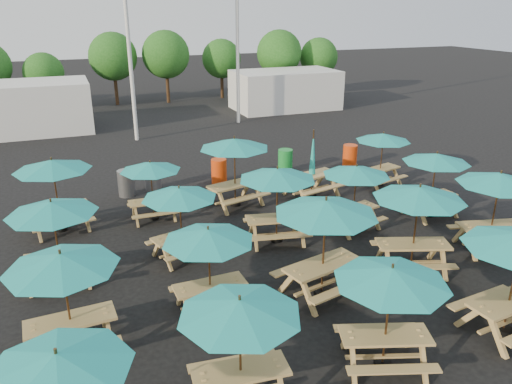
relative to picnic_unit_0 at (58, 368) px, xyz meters
name	(u,v)px	position (x,y,z in m)	size (l,w,h in m)	color
ground	(274,241)	(6.06, 6.22, -1.94)	(120.00, 120.00, 0.00)	black
picnic_unit_0	(58,368)	(0.00, 0.00, 0.00)	(2.74, 2.74, 2.22)	tan
picnic_unit_1	(62,266)	(0.12, 3.02, 0.07)	(2.39, 2.39, 2.30)	tan
picnic_unit_2	(52,212)	(-0.04, 6.04, 0.06)	(2.45, 2.45, 2.29)	tan
picnic_unit_3	(53,169)	(0.01, 9.46, 0.15)	(2.74, 2.74, 2.39)	tan
picnic_unit_4	(240,313)	(2.89, 0.35, 0.00)	(2.37, 2.37, 2.21)	tan
picnic_unit_5	(208,239)	(3.21, 3.37, -0.06)	(2.16, 2.16, 2.15)	tan
picnic_unit_6	(179,197)	(3.22, 6.26, -0.07)	(2.57, 2.57, 2.13)	tan
picnic_unit_7	(150,169)	(2.96, 9.29, -0.17)	(2.01, 2.01, 2.03)	tan
picnic_unit_8	(391,280)	(5.88, 0.26, 0.03)	(2.82, 2.82, 2.25)	tan
picnic_unit_9	(326,212)	(6.01, 3.08, 0.29)	(3.02, 3.02, 2.55)	tan
picnic_unit_10	(277,178)	(6.15, 6.24, 0.12)	(2.73, 2.73, 2.35)	tan
picnic_unit_11	(234,147)	(5.94, 9.46, 0.25)	(3.00, 3.00, 2.50)	tan
picnic_unit_13	(419,197)	(8.86, 3.26, 0.20)	(3.08, 3.08, 2.44)	tan
picnic_unit_14	(356,174)	(8.80, 6.15, -0.06)	(2.52, 2.52, 2.15)	tan
picnic_unit_15	(312,169)	(8.93, 9.31, -0.88)	(2.36, 2.17, 2.57)	tan
picnic_unit_17	(500,183)	(11.76, 3.41, 0.17)	(2.88, 2.88, 2.41)	tan
picnic_unit_18	(436,161)	(11.85, 6.12, 0.02)	(2.34, 2.34, 2.24)	tan
picnic_unit_19	(383,140)	(12.02, 9.36, -0.05)	(2.59, 2.59, 2.16)	tan
waste_bin_0	(126,183)	(2.42, 11.88, -1.44)	(0.62, 0.62, 1.00)	gray
waste_bin_1	(153,177)	(3.47, 12.19, -1.44)	(0.62, 0.62, 1.00)	gray
waste_bin_2	(219,171)	(6.12, 11.99, -1.44)	(0.62, 0.62, 1.00)	#E63F0D
waste_bin_3	(285,161)	(9.21, 12.31, -1.44)	(0.62, 0.62, 1.00)	#198D33
waste_bin_4	(350,156)	(12.21, 11.94, -1.44)	(0.62, 0.62, 1.00)	#E63F0D
mast_0	(127,22)	(4.06, 20.22, 4.06)	(0.20, 0.20, 12.00)	silver
mast_1	(237,20)	(10.56, 22.22, 4.06)	(0.20, 0.20, 12.00)	silver
event_tent_0	(15,108)	(-1.94, 24.22, -0.54)	(8.00, 4.00, 2.80)	silver
event_tent_1	(285,90)	(15.06, 25.22, -0.64)	(7.00, 4.00, 2.60)	silver
tree_2	(44,73)	(-0.33, 29.87, 0.69)	(2.59, 2.59, 3.93)	#382314
tree_3	(113,56)	(4.31, 30.94, 1.47)	(3.36, 3.36, 5.09)	#382314
tree_4	(166,54)	(7.96, 30.48, 1.52)	(3.41, 3.41, 5.17)	#382314
tree_5	(221,59)	(12.28, 30.90, 1.04)	(2.94, 2.94, 4.45)	#382314
tree_6	(279,53)	(16.29, 29.12, 1.49)	(3.38, 3.38, 5.13)	#382314
tree_7	(319,57)	(19.69, 29.14, 1.05)	(2.95, 2.95, 4.48)	#382314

